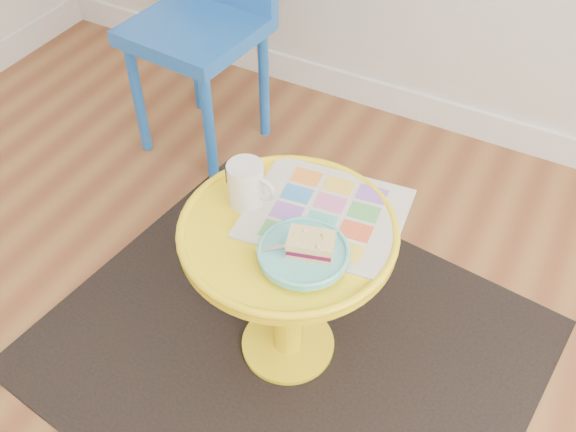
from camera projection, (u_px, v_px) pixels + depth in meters
The scene contains 9 objects.
room_walls at pixel (107, 196), 2.18m from camera, with size 4.00×4.00×4.00m.
rug at pixel (288, 345), 1.83m from camera, with size 1.30×1.10×0.01m, color black.
side_table at pixel (288, 267), 1.58m from camera, with size 0.51×0.51×0.49m.
chair at pixel (207, 5), 2.16m from camera, with size 0.44×0.44×0.92m.
newspaper at pixel (325, 213), 1.51m from camera, with size 0.36×0.31×0.01m, color silver.
mug at pixel (247, 183), 1.50m from camera, with size 0.12×0.09×0.11m.
plate at pixel (303, 253), 1.40m from camera, with size 0.20×0.20×0.02m.
cake_slice at pixel (311, 245), 1.38m from camera, with size 0.11×0.09×0.04m.
fork at pixel (291, 246), 1.40m from camera, with size 0.12×0.11×0.00m.
Camera 1 is at (0.30, -0.11, 1.56)m, focal length 40.00 mm.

